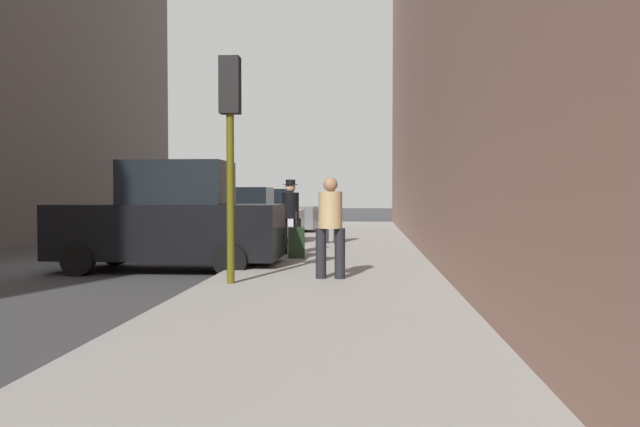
# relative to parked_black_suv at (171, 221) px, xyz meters

# --- Properties ---
(ground_plane) EXTENTS (120.00, 120.00, 0.00)m
(ground_plane) POSITION_rel_parked_black_suv_xyz_m (-2.65, 0.38, -1.03)
(ground_plane) COLOR #38383A
(sidewalk) EXTENTS (4.00, 40.00, 0.15)m
(sidewalk) POSITION_rel_parked_black_suv_xyz_m (3.35, 0.38, -0.96)
(sidewalk) COLOR gray
(sidewalk) RESTS_ON ground_plane
(parked_black_suv) EXTENTS (4.60, 2.06, 2.25)m
(parked_black_suv) POSITION_rel_parked_black_suv_xyz_m (0.00, 0.00, 0.00)
(parked_black_suv) COLOR black
(parked_black_suv) RESTS_ON ground_plane
(parked_silver_sedan) EXTENTS (4.20, 2.06, 1.79)m
(parked_silver_sedan) POSITION_rel_parked_black_suv_xyz_m (0.00, 6.20, -0.18)
(parked_silver_sedan) COLOR #B7BABF
(parked_silver_sedan) RESTS_ON ground_plane
(parked_gray_coupe) EXTENTS (4.25, 2.16, 1.79)m
(parked_gray_coupe) POSITION_rel_parked_black_suv_xyz_m (0.00, 11.46, -0.18)
(parked_gray_coupe) COLOR slate
(parked_gray_coupe) RESTS_ON ground_plane
(fire_hydrant) EXTENTS (0.42, 0.22, 0.70)m
(fire_hydrant) POSITION_rel_parked_black_suv_xyz_m (1.80, 3.20, -0.54)
(fire_hydrant) COLOR red
(fire_hydrant) RESTS_ON sidewalk
(traffic_light) EXTENTS (0.32, 0.32, 3.60)m
(traffic_light) POSITION_rel_parked_black_suv_xyz_m (1.85, -2.73, 1.73)
(traffic_light) COLOR #514C0F
(traffic_light) RESTS_ON sidewalk
(pedestrian_with_fedora) EXTENTS (0.51, 0.43, 1.78)m
(pedestrian_with_fedora) POSITION_rel_parked_black_suv_xyz_m (2.20, 2.26, 0.10)
(pedestrian_with_fedora) COLOR black
(pedestrian_with_fedora) RESTS_ON sidewalk
(pedestrian_in_tan_coat) EXTENTS (0.50, 0.41, 1.71)m
(pedestrian_in_tan_coat) POSITION_rel_parked_black_suv_xyz_m (3.41, -2.04, 0.07)
(pedestrian_in_tan_coat) COLOR black
(pedestrian_in_tan_coat) RESTS_ON sidewalk
(pedestrian_with_beanie) EXTENTS (0.51, 0.42, 1.78)m
(pedestrian_with_beanie) POSITION_rel_parked_black_suv_xyz_m (2.98, 5.62, 0.10)
(pedestrian_with_beanie) COLOR #333338
(pedestrian_with_beanie) RESTS_ON sidewalk
(rolling_suitcase) EXTENTS (0.44, 0.61, 1.04)m
(rolling_suitcase) POSITION_rel_parked_black_suv_xyz_m (2.43, 1.48, -0.54)
(rolling_suitcase) COLOR black
(rolling_suitcase) RESTS_ON sidewalk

